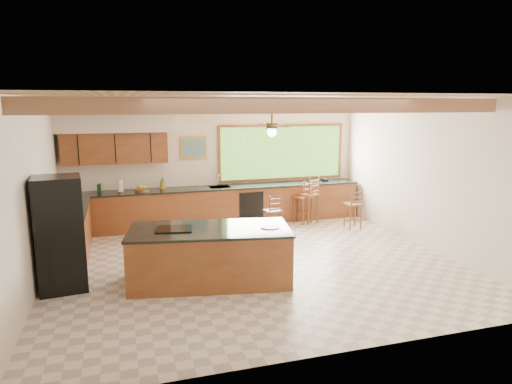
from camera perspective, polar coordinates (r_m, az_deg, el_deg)
name	(u,v)px	position (r m, az deg, el deg)	size (l,w,h in m)	color
ground	(254,263)	(8.50, -0.25, -8.86)	(7.20, 7.20, 0.00)	beige
room_shell	(235,140)	(8.61, -2.59, 6.49)	(7.27, 6.54, 3.02)	beige
counter_run	(189,211)	(10.57, -8.43, -2.39)	(7.12, 3.10, 1.22)	brown
island	(210,255)	(7.57, -5.76, -7.83)	(2.76, 1.65, 0.92)	brown
refrigerator	(60,234)	(7.73, -23.28, -4.81)	(0.77, 0.75, 1.80)	black
bar_stool_a	(273,212)	(10.02, 2.16, -2.49)	(0.37, 0.37, 0.93)	brown
bar_stool_b	(304,198)	(11.15, 6.01, -0.72)	(0.51, 0.51, 1.07)	brown
bar_stool_c	(309,195)	(11.19, 6.70, -0.42)	(0.55, 0.55, 1.16)	brown
bar_stool_d	(354,205)	(10.81, 12.18, -1.60)	(0.35, 0.35, 0.98)	brown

